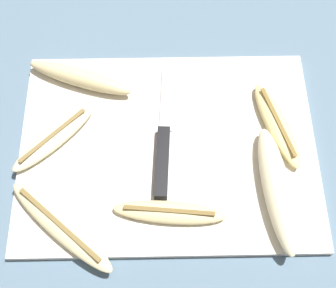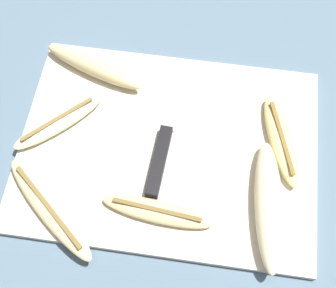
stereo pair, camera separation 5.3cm
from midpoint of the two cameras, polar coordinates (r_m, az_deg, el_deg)
ground_plane at (r=0.77m, az=-1.96°, el=-0.86°), size 4.00×4.00×0.00m
cutting_board at (r=0.77m, az=-1.97°, el=-0.67°), size 0.48×0.36×0.01m
knife at (r=0.75m, az=-2.64°, el=-0.96°), size 0.04×0.25×0.02m
banana_golden_short at (r=0.78m, az=11.26°, el=2.18°), size 0.08×0.17×0.02m
banana_pale_long at (r=0.78m, az=-15.63°, el=0.57°), size 0.14×0.14×0.02m
banana_bright_far at (r=0.72m, az=11.11°, el=-5.58°), size 0.06×0.21×0.04m
banana_soft_right at (r=0.73m, az=-15.01°, el=-9.80°), size 0.18×0.17×0.02m
banana_mellow_near at (r=0.71m, az=-2.03°, el=-8.50°), size 0.17×0.05×0.02m
banana_ripe_center at (r=0.83m, az=-12.53°, el=7.78°), size 0.19×0.09×0.03m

